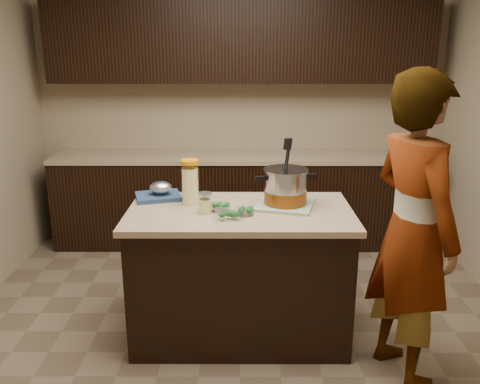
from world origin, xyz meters
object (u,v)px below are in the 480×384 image
object	(u,v)px
lemonade_pitcher	(190,184)
person	(413,232)
island	(240,273)
stock_pot	(285,189)

from	to	relation	value
lemonade_pitcher	person	bearing A→B (deg)	-23.17
island	person	xyz separation A→B (m)	(0.98, -0.44, 0.46)
lemonade_pitcher	person	size ratio (longest dim) A/B	0.16
lemonade_pitcher	person	world-z (taller)	person
stock_pot	island	bearing A→B (deg)	-176.53
island	stock_pot	world-z (taller)	stock_pot
lemonade_pitcher	island	bearing A→B (deg)	-20.61
island	person	distance (m)	1.17
island	person	world-z (taller)	person
stock_pot	person	distance (m)	0.86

